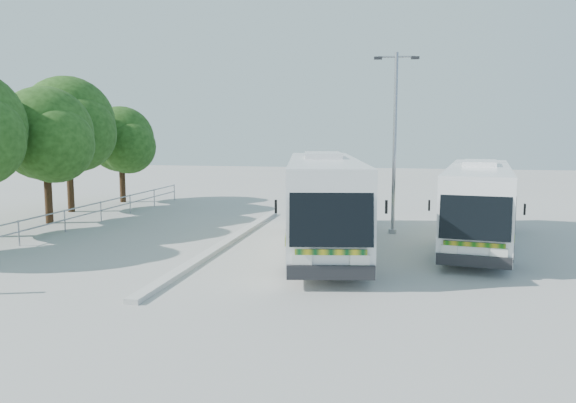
% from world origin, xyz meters
% --- Properties ---
extents(ground, '(100.00, 100.00, 0.00)m').
position_xyz_m(ground, '(0.00, 0.00, 0.00)').
color(ground, '#9D9D98').
rests_on(ground, ground).
extents(kerb_divider, '(0.40, 16.00, 0.15)m').
position_xyz_m(kerb_divider, '(-2.30, 2.00, 0.07)').
color(kerb_divider, '#B2B2AD').
rests_on(kerb_divider, ground).
extents(railing, '(0.06, 22.00, 1.00)m').
position_xyz_m(railing, '(-10.00, 4.00, 0.74)').
color(railing, gray).
rests_on(railing, ground).
extents(tree_far_c, '(4.97, 4.69, 6.49)m').
position_xyz_m(tree_far_c, '(-12.12, 5.10, 4.26)').
color(tree_far_c, '#382314').
rests_on(tree_far_c, ground).
extents(tree_far_d, '(5.62, 5.30, 7.33)m').
position_xyz_m(tree_far_d, '(-13.31, 8.80, 4.82)').
color(tree_far_d, '#382314').
rests_on(tree_far_d, ground).
extents(tree_far_e, '(4.54, 4.28, 5.92)m').
position_xyz_m(tree_far_e, '(-12.63, 13.30, 3.89)').
color(tree_far_e, '#382314').
rests_on(tree_far_e, ground).
extents(coach_main, '(4.50, 12.33, 3.36)m').
position_xyz_m(coach_main, '(1.47, 2.05, 1.84)').
color(coach_main, silver).
rests_on(coach_main, ground).
extents(coach_adjacent, '(3.69, 11.13, 3.03)m').
position_xyz_m(coach_adjacent, '(7.26, 3.94, 1.66)').
color(coach_adjacent, white).
rests_on(coach_adjacent, ground).
extents(lamppost, '(1.87, 0.41, 7.64)m').
position_xyz_m(lamppost, '(4.00, 5.60, 4.22)').
color(lamppost, '#919298').
rests_on(lamppost, ground).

